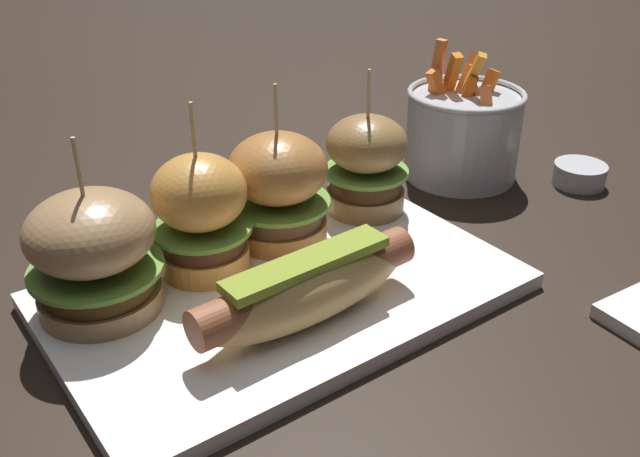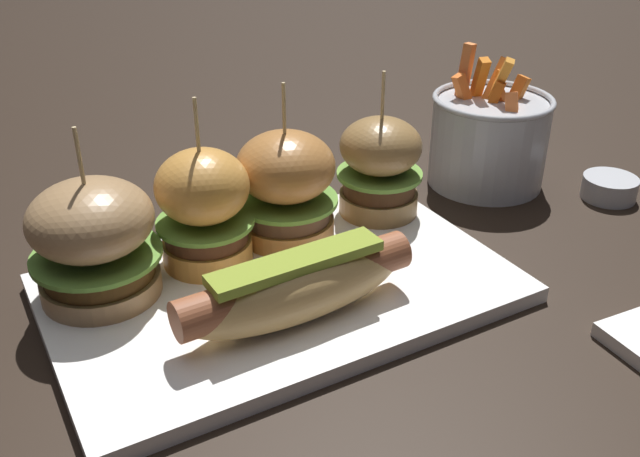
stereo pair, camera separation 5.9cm
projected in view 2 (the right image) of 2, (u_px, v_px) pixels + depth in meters
The scene contains 9 objects.
ground_plane at pixel (281, 295), 0.60m from camera, with size 3.00×3.00×0.00m, color black.
platter_main at pixel (281, 288), 0.60m from camera, with size 0.38×0.24×0.01m, color white.
hot_dog at pixel (297, 287), 0.53m from camera, with size 0.19×0.06×0.05m.
slider_far_left at pixel (94, 239), 0.55m from camera, with size 0.10×0.10×0.14m.
slider_center_left at pixel (204, 207), 0.60m from camera, with size 0.08×0.08×0.15m.
slider_center_right at pixel (286, 185), 0.64m from camera, with size 0.09×0.09×0.15m.
slider_far_right at pixel (380, 166), 0.68m from camera, with size 0.08×0.08×0.14m.
fries_bucket at pixel (488, 138), 0.77m from camera, with size 0.13×0.13×0.15m.
sauce_ramekin at pixel (609, 187), 0.75m from camera, with size 0.06×0.06×0.02m.
Camera 2 is at (-0.22, -0.45, 0.34)m, focal length 39.82 mm.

